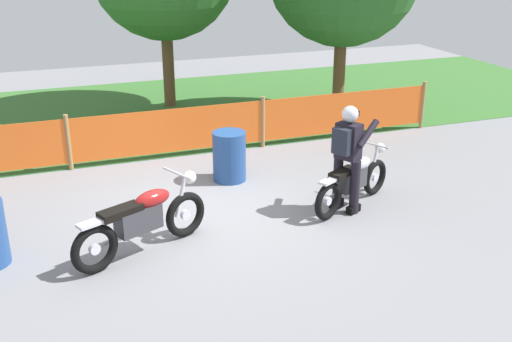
{
  "coord_description": "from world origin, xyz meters",
  "views": [
    {
      "loc": [
        -2.31,
        -8.51,
        4.09
      ],
      "look_at": [
        0.49,
        -0.85,
        0.9
      ],
      "focal_mm": 42.99,
      "sensor_mm": 36.0,
      "label": 1
    }
  ],
  "objects_px": {
    "motorcycle_trailing": "(353,180)",
    "oil_drum": "(229,156)",
    "rider_trailing": "(348,153)",
    "motorcycle_lead": "(143,220)"
  },
  "relations": [
    {
      "from": "rider_trailing",
      "to": "motorcycle_trailing",
      "type": "bearing_deg",
      "value": 0.51
    },
    {
      "from": "oil_drum",
      "to": "rider_trailing",
      "type": "bearing_deg",
      "value": -54.23
    },
    {
      "from": "motorcycle_trailing",
      "to": "oil_drum",
      "type": "xyz_separation_m",
      "value": [
        -1.5,
        1.73,
        0.0
      ]
    },
    {
      "from": "motorcycle_trailing",
      "to": "oil_drum",
      "type": "bearing_deg",
      "value": 103.34
    },
    {
      "from": "motorcycle_lead",
      "to": "rider_trailing",
      "type": "xyz_separation_m",
      "value": [
        3.22,
        0.3,
        0.46
      ]
    },
    {
      "from": "motorcycle_trailing",
      "to": "rider_trailing",
      "type": "bearing_deg",
      "value": -179.49
    },
    {
      "from": "rider_trailing",
      "to": "oil_drum",
      "type": "distance_m",
      "value": 2.31
    },
    {
      "from": "motorcycle_trailing",
      "to": "rider_trailing",
      "type": "height_order",
      "value": "rider_trailing"
    },
    {
      "from": "motorcycle_lead",
      "to": "rider_trailing",
      "type": "distance_m",
      "value": 3.26
    },
    {
      "from": "motorcycle_lead",
      "to": "oil_drum",
      "type": "relative_size",
      "value": 2.26
    }
  ]
}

